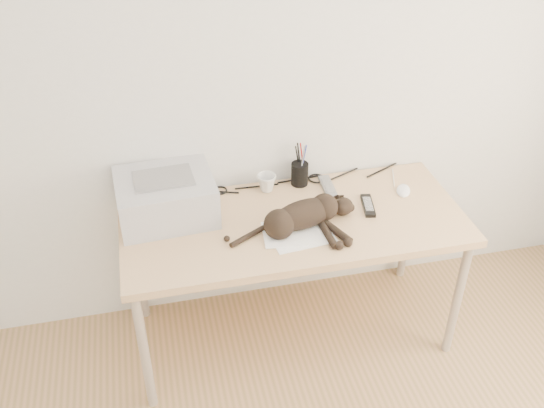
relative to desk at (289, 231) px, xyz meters
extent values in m
plane|color=silver|center=(0.00, 0.27, 0.69)|extent=(3.50, 0.00, 3.50)
cube|color=tan|center=(0.00, -0.09, 0.11)|extent=(1.60, 0.70, 0.04)
cylinder|color=#B4B4B6|center=(-0.75, -0.39, -0.26)|extent=(0.04, 0.04, 0.70)
cylinder|color=#B4B4B6|center=(0.75, -0.39, -0.26)|extent=(0.04, 0.04, 0.70)
cylinder|color=#B4B4B6|center=(-0.75, 0.21, -0.26)|extent=(0.04, 0.04, 0.70)
cylinder|color=#B4B4B6|center=(0.75, 0.21, -0.26)|extent=(0.04, 0.04, 0.70)
cube|color=tan|center=(0.00, 0.24, -0.21)|extent=(1.48, 0.02, 0.60)
cube|color=#ACACB1|center=(-0.57, 0.08, 0.23)|extent=(0.46, 0.40, 0.20)
cube|color=black|center=(-0.57, 0.08, 0.24)|extent=(0.37, 0.04, 0.12)
cube|color=slate|center=(-0.57, 0.08, 0.34)|extent=(0.27, 0.20, 0.01)
cube|color=white|center=(0.00, -0.22, 0.14)|extent=(0.30, 0.22, 0.00)
cube|color=white|center=(-0.03, -0.20, 0.14)|extent=(0.30, 0.22, 0.00)
ellipsoid|color=black|center=(0.03, -0.15, 0.20)|extent=(0.34, 0.21, 0.13)
sphere|color=black|center=(-0.10, -0.19, 0.20)|extent=(0.14, 0.14, 0.14)
ellipsoid|color=black|center=(0.23, -0.10, 0.18)|extent=(0.12, 0.11, 0.09)
cone|color=black|center=(0.22, -0.06, 0.21)|extent=(0.04, 0.05, 0.04)
cone|color=black|center=(0.24, -0.06, 0.21)|extent=(0.04, 0.05, 0.05)
cylinder|color=black|center=(0.11, -0.25, 0.15)|extent=(0.08, 0.19, 0.03)
cylinder|color=black|center=(0.16, -0.24, 0.15)|extent=(0.08, 0.19, 0.03)
cylinder|color=black|center=(-0.23, -0.18, 0.15)|extent=(0.20, 0.08, 0.02)
imported|color=silver|center=(-0.07, 0.18, 0.18)|extent=(0.13, 0.13, 0.09)
cylinder|color=black|center=(0.10, 0.20, 0.19)|extent=(0.09, 0.09, 0.12)
cylinder|color=#990C0C|center=(0.09, 0.20, 0.27)|extent=(0.01, 0.01, 0.16)
cylinder|color=navy|center=(0.12, 0.21, 0.27)|extent=(0.01, 0.01, 0.16)
cylinder|color=black|center=(0.10, 0.19, 0.27)|extent=(0.01, 0.01, 0.16)
cube|color=slate|center=(0.23, 0.12, 0.14)|extent=(0.06, 0.20, 0.02)
cube|color=black|center=(0.37, -0.07, 0.14)|extent=(0.08, 0.18, 0.02)
ellipsoid|color=white|center=(0.59, 0.02, 0.15)|extent=(0.11, 0.13, 0.04)
camera|label=1|loc=(-0.61, -2.29, 1.79)|focal=40.00mm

